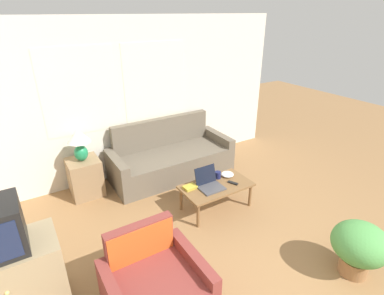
# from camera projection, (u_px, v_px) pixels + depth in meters

# --- Properties ---
(wall_back) EXTENTS (5.93, 0.06, 2.60)m
(wall_back) POSITION_uv_depth(u_px,v_px,m) (125.00, 101.00, 4.88)
(wall_back) COLOR silver
(wall_back) RESTS_ON ground_plane
(couch) EXTENTS (2.09, 0.86, 0.94)m
(couch) POSITION_uv_depth(u_px,v_px,m) (170.00, 159.00, 5.25)
(couch) COLOR #665B4C
(couch) RESTS_ON ground_plane
(armchair) EXTENTS (0.88, 0.80, 0.81)m
(armchair) POSITION_uv_depth(u_px,v_px,m) (155.00, 288.00, 2.83)
(armchair) COLOR brown
(armchair) RESTS_ON ground_plane
(tv_dresser) EXTENTS (0.92, 0.54, 0.78)m
(tv_dresser) POSITION_uv_depth(u_px,v_px,m) (10.00, 284.00, 2.71)
(tv_dresser) COLOR #998460
(tv_dresser) RESTS_ON ground_plane
(side_table) EXTENTS (0.47, 0.47, 0.59)m
(side_table) POSITION_uv_depth(u_px,v_px,m) (85.00, 177.00, 4.63)
(side_table) COLOR #937551
(side_table) RESTS_ON ground_plane
(table_lamp) EXTENTS (0.33, 0.33, 0.50)m
(table_lamp) POSITION_uv_depth(u_px,v_px,m) (79.00, 141.00, 4.38)
(table_lamp) COLOR #1E8451
(table_lamp) RESTS_ON side_table
(coffee_table) EXTENTS (1.01, 0.56, 0.38)m
(coffee_table) POSITION_uv_depth(u_px,v_px,m) (216.00, 187.00, 4.28)
(coffee_table) COLOR brown
(coffee_table) RESTS_ON ground_plane
(laptop) EXTENTS (0.33, 0.33, 0.27)m
(laptop) POSITION_uv_depth(u_px,v_px,m) (209.00, 183.00, 4.19)
(laptop) COLOR #47474C
(laptop) RESTS_ON coffee_table
(cup_navy) EXTENTS (0.08, 0.08, 0.11)m
(cup_navy) POSITION_uv_depth(u_px,v_px,m) (206.00, 177.00, 4.36)
(cup_navy) COLOR #191E4C
(cup_navy) RESTS_ON coffee_table
(cup_yellow) EXTENTS (0.09, 0.09, 0.11)m
(cup_yellow) POSITION_uv_depth(u_px,v_px,m) (218.00, 175.00, 4.42)
(cup_yellow) COLOR #191E4C
(cup_yellow) RESTS_ON coffee_table
(snack_bowl) EXTENTS (0.19, 0.19, 0.05)m
(snack_bowl) POSITION_uv_depth(u_px,v_px,m) (227.00, 174.00, 4.49)
(snack_bowl) COLOR white
(snack_bowl) RESTS_ON coffee_table
(book_red) EXTENTS (0.19, 0.15, 0.04)m
(book_red) POSITION_uv_depth(u_px,v_px,m) (190.00, 187.00, 4.17)
(book_red) COLOR gold
(book_red) RESTS_ON coffee_table
(tv_remote) EXTENTS (0.10, 0.15, 0.02)m
(tv_remote) POSITION_uv_depth(u_px,v_px,m) (233.00, 183.00, 4.29)
(tv_remote) COLOR black
(tv_remote) RESTS_ON coffee_table
(potted_plant) EXTENTS (0.58, 0.58, 0.63)m
(potted_plant) POSITION_uv_depth(u_px,v_px,m) (360.00, 246.00, 3.17)
(potted_plant) COLOR #996B42
(potted_plant) RESTS_ON ground_plane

